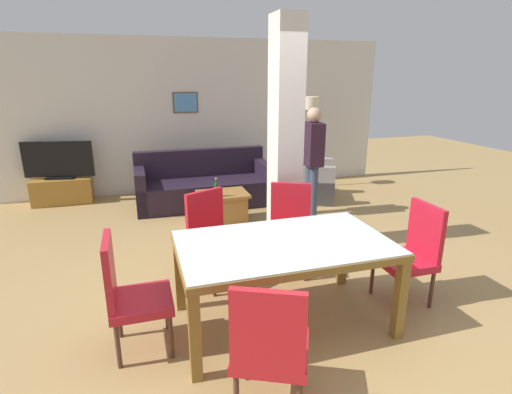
{
  "coord_description": "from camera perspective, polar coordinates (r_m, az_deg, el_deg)",
  "views": [
    {
      "loc": [
        -1.1,
        -2.83,
        2.07
      ],
      "look_at": [
        0.0,
        0.79,
        0.91
      ],
      "focal_mm": 28.0,
      "sensor_mm": 36.0,
      "label": 1
    }
  ],
  "objects": [
    {
      "name": "armchair",
      "position": [
        6.95,
        7.08,
        2.14
      ],
      "size": [
        1.11,
        1.1,
        0.86
      ],
      "rotation": [
        0.0,
        0.0,
        4.3
      ],
      "color": "gray",
      "rests_on": "ground_plane"
    },
    {
      "name": "dining_chair_head_right",
      "position": [
        4.01,
        21.41,
        -7.13
      ],
      "size": [
        0.46,
        0.46,
        0.95
      ],
      "rotation": [
        0.0,
        0.0,
        1.57
      ],
      "color": "red",
      "rests_on": "ground_plane"
    },
    {
      "name": "back_wall",
      "position": [
        7.48,
        -8.55,
        11.34
      ],
      "size": [
        7.2,
        0.09,
        2.7
      ],
      "color": "silver",
      "rests_on": "ground_plane"
    },
    {
      "name": "tv_screen",
      "position": [
        7.31,
        -26.41,
        4.68
      ],
      "size": [
        1.1,
        0.28,
        0.62
      ],
      "rotation": [
        0.0,
        0.0,
        2.95
      ],
      "color": "black",
      "rests_on": "tv_stand"
    },
    {
      "name": "ground_plane",
      "position": [
        3.68,
        3.78,
        -17.3
      ],
      "size": [
        18.0,
        18.0,
        0.0
      ],
      "primitive_type": "plane",
      "color": "#A3824D"
    },
    {
      "name": "standing_person",
      "position": [
        5.98,
        8.1,
        5.92
      ],
      "size": [
        0.24,
        0.39,
        1.63
      ],
      "rotation": [
        0.0,
        0.0,
        1.51
      ],
      "color": "#37425A",
      "rests_on": "ground_plane"
    },
    {
      "name": "bottle",
      "position": [
        5.55,
        -5.71,
        1.08
      ],
      "size": [
        0.06,
        0.06,
        0.27
      ],
      "color": "#194C23",
      "rests_on": "coffee_table"
    },
    {
      "name": "dining_chair_far_right",
      "position": [
        4.36,
        4.83,
        -4.04
      ],
      "size": [
        0.61,
        0.61,
        0.95
      ],
      "rotation": [
        0.0,
        0.0,
        2.72
      ],
      "color": "red",
      "rests_on": "ground_plane"
    },
    {
      "name": "floor_lamp",
      "position": [
        7.5,
        7.79,
        11.84
      ],
      "size": [
        0.28,
        0.28,
        1.7
      ],
      "color": "#B7B7BC",
      "rests_on": "ground_plane"
    },
    {
      "name": "coffee_table",
      "position": [
        5.81,
        -4.74,
        -1.48
      ],
      "size": [
        0.71,
        0.54,
        0.45
      ],
      "color": "olive",
      "rests_on": "ground_plane"
    },
    {
      "name": "dining_table",
      "position": [
        3.37,
        3.99,
        -8.59
      ],
      "size": [
        1.75,
        1.04,
        0.76
      ],
      "color": "olive",
      "rests_on": "ground_plane"
    },
    {
      "name": "divider_pillar",
      "position": [
        4.64,
        4.19,
        8.06
      ],
      "size": [
        0.31,
        0.37,
        2.7
      ],
      "color": "silver",
      "rests_on": "ground_plane"
    },
    {
      "name": "dining_chair_far_left",
      "position": [
        4.11,
        -6.24,
        -5.4
      ],
      "size": [
        0.61,
        0.61,
        0.95
      ],
      "rotation": [
        0.0,
        0.0,
        -2.7
      ],
      "color": "red",
      "rests_on": "ground_plane"
    },
    {
      "name": "dining_chair_near_left",
      "position": [
        2.57,
        2.0,
        -20.43
      ],
      "size": [
        0.61,
        0.61,
        0.95
      ],
      "rotation": [
        0.0,
        0.0,
        -0.44
      ],
      "color": "red",
      "rests_on": "ground_plane"
    },
    {
      "name": "dining_chair_head_left",
      "position": [
        3.23,
        -17.64,
        -12.74
      ],
      "size": [
        0.46,
        0.46,
        0.95
      ],
      "rotation": [
        0.0,
        0.0,
        -1.57
      ],
      "color": "#B41B2B",
      "rests_on": "ground_plane"
    },
    {
      "name": "tv_stand",
      "position": [
        7.43,
        -25.9,
        0.81
      ],
      "size": [
        0.93,
        0.4,
        0.43
      ],
      "color": "#A26F29",
      "rests_on": "ground_plane"
    },
    {
      "name": "sofa",
      "position": [
        6.68,
        -7.44,
        1.5
      ],
      "size": [
        2.19,
        0.88,
        0.88
      ],
      "rotation": [
        0.0,
        0.0,
        3.14
      ],
      "color": "black",
      "rests_on": "ground_plane"
    }
  ]
}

